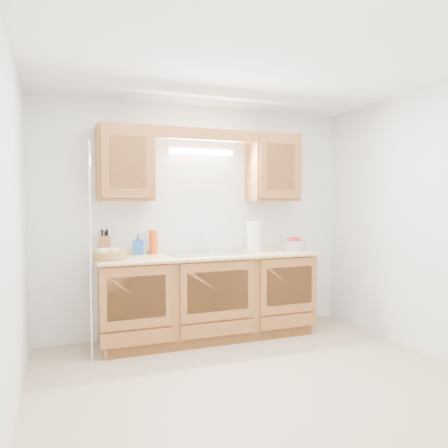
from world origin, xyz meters
name	(u,v)px	position (x,y,z in m)	size (l,w,h in m)	color
room	(257,226)	(0.00, 0.00, 1.25)	(3.52, 3.50, 2.50)	tan
base_cabinets	(208,297)	(0.00, 1.20, 0.44)	(2.20, 0.60, 0.86)	brown
countertop	(208,255)	(0.00, 1.19, 0.88)	(2.30, 0.63, 0.04)	tan
upper_cabinet_left	(125,164)	(-0.83, 1.33, 1.83)	(0.55, 0.33, 0.75)	brown
upper_cabinet_right	(273,168)	(0.83, 1.33, 1.83)	(0.55, 0.33, 0.75)	brown
valance	(208,134)	(0.00, 1.19, 2.14)	(2.20, 0.05, 0.12)	brown
fluorescent_fixture	(201,151)	(0.00, 1.42, 2.00)	(0.76, 0.08, 0.08)	white
sink	(208,260)	(0.00, 1.21, 0.83)	(0.84, 0.46, 0.36)	#9E9EA3
wire_shelf_pole	(91,251)	(-1.20, 0.94, 1.00)	(0.03, 0.03, 2.00)	silver
outlet_plate	(276,226)	(0.95, 1.49, 1.15)	(0.08, 0.01, 0.12)	white
fruit_basket	(108,254)	(-1.03, 1.14, 0.95)	(0.42, 0.42, 0.11)	#9F7A40
knife_block	(105,246)	(-1.03, 1.39, 1.00)	(0.12, 0.17, 0.29)	brown
orange_canister	(153,241)	(-0.54, 1.38, 1.03)	(0.10, 0.10, 0.26)	#D8430C
soap_bottle	(138,244)	(-0.70, 1.38, 1.01)	(0.10, 0.10, 0.21)	#214FA9
sponge	(152,252)	(-0.54, 1.44, 0.91)	(0.10, 0.07, 0.02)	#CC333F
paper_towel	(254,237)	(0.54, 1.21, 1.06)	(0.18, 0.18, 0.38)	silver
apple_bowl	(293,244)	(1.00, 1.16, 0.97)	(0.34, 0.34, 0.15)	silver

